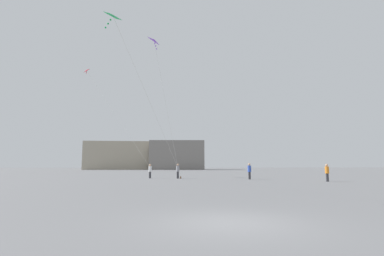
% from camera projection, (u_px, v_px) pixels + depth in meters
% --- Properties ---
extents(ground_plane, '(300.00, 300.00, 0.00)m').
position_uv_depth(ground_plane, '(229.00, 223.00, 8.52)').
color(ground_plane, slate).
extents(person_in_grey, '(0.39, 0.39, 1.79)m').
position_uv_depth(person_in_grey, '(178.00, 170.00, 35.35)').
color(person_in_grey, '#2D2D33').
rests_on(person_in_grey, ground_plane).
extents(person_in_orange, '(0.38, 0.38, 1.75)m').
position_uv_depth(person_in_orange, '(327.00, 172.00, 29.14)').
color(person_in_orange, '#2D2D33').
rests_on(person_in_orange, ground_plane).
extents(person_in_white, '(0.38, 0.38, 1.73)m').
position_uv_depth(person_in_white, '(150.00, 170.00, 36.06)').
color(person_in_white, '#2D2D33').
rests_on(person_in_white, ground_plane).
extents(person_in_blue, '(0.40, 0.40, 1.83)m').
position_uv_depth(person_in_blue, '(249.00, 170.00, 33.49)').
color(person_in_blue, '#2D2D33').
rests_on(person_in_blue, ground_plane).
extents(kite_emerald_delta, '(4.28, 20.87, 8.75)m').
position_uv_depth(kite_emerald_delta, '(122.00, 37.00, 17.37)').
color(kite_emerald_delta, green).
extents(kite_crimson_diamond, '(10.80, 6.75, 14.62)m').
position_uv_depth(kite_crimson_diamond, '(87.00, 72.00, 43.18)').
color(kite_crimson_diamond, red).
extents(kite_violet_diamond, '(3.06, 12.19, 11.58)m').
position_uv_depth(kite_violet_diamond, '(154.00, 42.00, 25.49)').
color(kite_violet_diamond, purple).
extents(building_left_hall, '(25.16, 10.20, 9.24)m').
position_uv_depth(building_left_hall, '(124.00, 156.00, 98.68)').
color(building_left_hall, '#A39984').
rests_on(building_left_hall, ground_plane).
extents(building_centre_hall, '(17.91, 9.77, 9.40)m').
position_uv_depth(building_centre_hall, '(177.00, 155.00, 97.16)').
color(building_centre_hall, gray).
rests_on(building_centre_hall, ground_plane).
extents(handbag_beside_flyer, '(0.17, 0.33, 0.24)m').
position_uv_depth(handbag_beside_flyer, '(181.00, 177.00, 35.36)').
color(handbag_beside_flyer, brown).
rests_on(handbag_beside_flyer, ground_plane).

